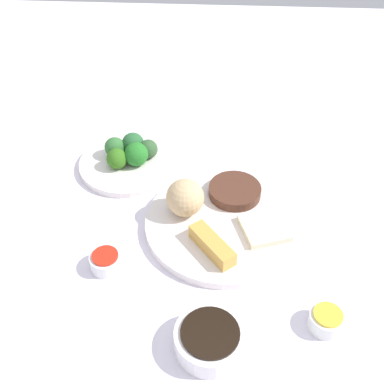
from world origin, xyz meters
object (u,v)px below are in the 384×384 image
object	(u,v)px
main_plate	(224,224)
soy_sauce_bowl	(210,340)
broccoli_plate	(128,164)
sauce_ramekin_hot_mustard	(326,321)
sauce_ramekin_sweet_and_sour	(106,262)

from	to	relation	value
main_plate	soy_sauce_bowl	distance (m)	0.25
broccoli_plate	soy_sauce_bowl	world-z (taller)	soy_sauce_bowl
sauce_ramekin_hot_mustard	sauce_ramekin_sweet_and_sour	bearing A→B (deg)	165.31
soy_sauce_bowl	sauce_ramekin_sweet_and_sour	distance (m)	0.23
broccoli_plate	sauce_ramekin_sweet_and_sour	xyz separation A→B (m)	(0.01, -0.28, 0.01)
broccoli_plate	sauce_ramekin_sweet_and_sour	bearing A→B (deg)	-88.59
main_plate	sauce_ramekin_sweet_and_sour	size ratio (longest dim) A/B	5.33
broccoli_plate	sauce_ramekin_hot_mustard	world-z (taller)	sauce_ramekin_hot_mustard
broccoli_plate	soy_sauce_bowl	bearing A→B (deg)	-65.65
sauce_ramekin_hot_mustard	broccoli_plate	bearing A→B (deg)	134.61
sauce_ramekin_hot_mustard	sauce_ramekin_sweet_and_sour	world-z (taller)	same
broccoli_plate	main_plate	bearing A→B (deg)	-39.15
soy_sauce_bowl	broccoli_plate	bearing A→B (deg)	114.35
soy_sauce_bowl	sauce_ramekin_sweet_and_sour	size ratio (longest dim) A/B	1.94
soy_sauce_bowl	sauce_ramekin_sweet_and_sour	bearing A→B (deg)	142.37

